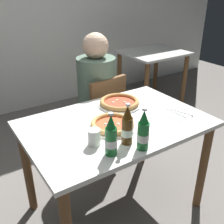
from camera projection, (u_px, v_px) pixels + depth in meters
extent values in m
plane|color=slate|center=(116.00, 206.00, 2.09)|extent=(8.00, 8.00, 0.00)
cube|color=white|center=(12.00, 8.00, 3.16)|extent=(7.00, 0.10, 2.60)
cube|color=silver|center=(116.00, 124.00, 1.77)|extent=(1.20, 0.80, 0.03)
cylinder|color=brown|center=(203.00, 168.00, 1.94)|extent=(0.06, 0.06, 0.72)
cylinder|color=brown|center=(27.00, 170.00, 1.92)|extent=(0.06, 0.06, 0.72)
cylinder|color=brown|center=(143.00, 129.00, 2.45)|extent=(0.06, 0.06, 0.72)
cube|color=brown|center=(96.00, 116.00, 2.53)|extent=(0.45, 0.45, 0.04)
cube|color=brown|center=(109.00, 101.00, 2.31)|extent=(0.38, 0.09, 0.40)
cylinder|color=brown|center=(99.00, 125.00, 2.84)|extent=(0.04, 0.04, 0.41)
cylinder|color=brown|center=(73.00, 136.00, 2.64)|extent=(0.04, 0.04, 0.41)
cylinder|color=brown|center=(121.00, 137.00, 2.61)|extent=(0.04, 0.04, 0.41)
cylinder|color=brown|center=(94.00, 151.00, 2.41)|extent=(0.04, 0.04, 0.41)
cube|color=#2D3342|center=(98.00, 136.00, 2.60)|extent=(0.32, 0.28, 0.45)
cylinder|color=slate|center=(97.00, 88.00, 2.38)|extent=(0.34, 0.34, 0.55)
sphere|color=beige|center=(95.00, 46.00, 2.22)|extent=(0.22, 0.22, 0.22)
cube|color=silver|center=(153.00, 53.00, 3.53)|extent=(0.80, 0.70, 0.03)
cylinder|color=brown|center=(146.00, 91.00, 3.31)|extent=(0.06, 0.06, 0.72)
cylinder|color=brown|center=(184.00, 81.00, 3.64)|extent=(0.06, 0.06, 0.72)
cylinder|color=brown|center=(119.00, 78.00, 3.74)|extent=(0.06, 0.06, 0.72)
cylinder|color=brown|center=(156.00, 70.00, 4.08)|extent=(0.06, 0.06, 0.72)
cylinder|color=white|center=(119.00, 104.00, 1.99)|extent=(0.32, 0.32, 0.01)
cylinder|color=#BC381E|center=(119.00, 103.00, 1.98)|extent=(0.23, 0.23, 0.01)
torus|color=#B78447|center=(120.00, 102.00, 1.98)|extent=(0.29, 0.29, 0.03)
sphere|color=silver|center=(113.00, 103.00, 1.98)|extent=(0.02, 0.02, 0.02)
sphere|color=silver|center=(125.00, 103.00, 1.99)|extent=(0.02, 0.02, 0.02)
sphere|color=silver|center=(117.00, 101.00, 2.02)|extent=(0.02, 0.02, 0.02)
cylinder|color=white|center=(113.00, 127.00, 1.69)|extent=(0.30, 0.30, 0.01)
cylinder|color=#CC4723|center=(113.00, 125.00, 1.68)|extent=(0.21, 0.21, 0.01)
torus|color=tan|center=(113.00, 124.00, 1.68)|extent=(0.28, 0.28, 0.03)
sphere|color=silver|center=(106.00, 125.00, 1.68)|extent=(0.02, 0.02, 0.02)
sphere|color=silver|center=(118.00, 125.00, 1.68)|extent=(0.02, 0.02, 0.02)
sphere|color=silver|center=(110.00, 122.00, 1.72)|extent=(0.02, 0.02, 0.02)
cylinder|color=#512D0F|center=(127.00, 131.00, 1.49)|extent=(0.06, 0.06, 0.16)
cone|color=#512D0F|center=(128.00, 112.00, 1.44)|extent=(0.05, 0.05, 0.07)
cylinder|color=#B7B7BC|center=(128.00, 105.00, 1.42)|extent=(0.03, 0.03, 0.01)
cylinder|color=white|center=(127.00, 132.00, 1.50)|extent=(0.07, 0.07, 0.04)
cylinder|color=#196B2D|center=(111.00, 141.00, 1.39)|extent=(0.06, 0.06, 0.16)
cone|color=#196B2D|center=(111.00, 122.00, 1.34)|extent=(0.05, 0.05, 0.07)
cylinder|color=#B7B7BC|center=(111.00, 114.00, 1.32)|extent=(0.03, 0.03, 0.01)
cylinder|color=white|center=(111.00, 143.00, 1.40)|extent=(0.07, 0.07, 0.04)
cylinder|color=#196B2D|center=(143.00, 136.00, 1.44)|extent=(0.06, 0.06, 0.16)
cone|color=#196B2D|center=(144.00, 117.00, 1.39)|extent=(0.05, 0.05, 0.07)
cylinder|color=#B7B7BC|center=(145.00, 109.00, 1.37)|extent=(0.03, 0.03, 0.01)
cylinder|color=white|center=(143.00, 137.00, 1.44)|extent=(0.07, 0.07, 0.04)
cube|color=white|center=(179.00, 113.00, 1.87)|extent=(0.21, 0.21, 0.00)
cube|color=silver|center=(181.00, 112.00, 1.88)|extent=(0.07, 0.18, 0.00)
cube|color=silver|center=(177.00, 113.00, 1.86)|extent=(0.02, 0.17, 0.00)
cylinder|color=white|center=(94.00, 137.00, 1.49)|extent=(0.07, 0.07, 0.09)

